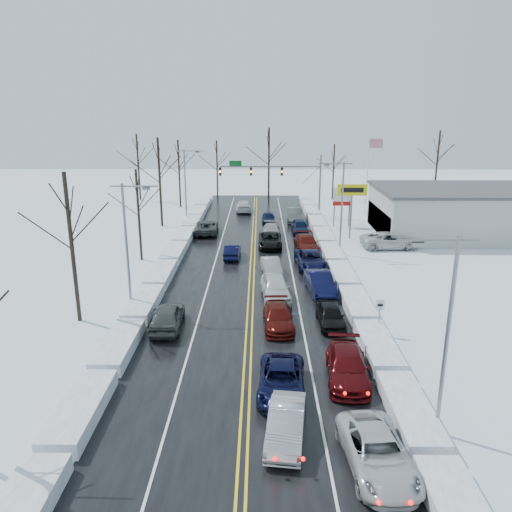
{
  "coord_description": "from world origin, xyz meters",
  "views": [
    {
      "loc": [
        0.68,
        -36.98,
        13.82
      ],
      "look_at": [
        0.37,
        0.95,
        2.5
      ],
      "focal_mm": 35.0,
      "sensor_mm": 36.0,
      "label": 1
    }
  ],
  "objects_px": {
    "traffic_signal_mast": "(281,175)",
    "flagpole": "(369,169)",
    "tires_plus_sign": "(352,194)",
    "oncoming_car_0": "(233,258)",
    "dealership_building": "(468,212)"
  },
  "relations": [
    {
      "from": "traffic_signal_mast",
      "to": "flagpole",
      "type": "relative_size",
      "value": 1.33
    },
    {
      "from": "tires_plus_sign",
      "to": "flagpole",
      "type": "xyz_separation_m",
      "value": [
        4.67,
        14.01,
        0.93
      ]
    },
    {
      "from": "tires_plus_sign",
      "to": "oncoming_car_0",
      "type": "xyz_separation_m",
      "value": [
        -12.44,
        -7.24,
        -4.99
      ]
    },
    {
      "from": "tires_plus_sign",
      "to": "traffic_signal_mast",
      "type": "bearing_deg",
      "value": 120.46
    },
    {
      "from": "traffic_signal_mast",
      "to": "tires_plus_sign",
      "type": "relative_size",
      "value": 2.21
    },
    {
      "from": "tires_plus_sign",
      "to": "dealership_building",
      "type": "distance_m",
      "value": 13.82
    },
    {
      "from": "dealership_building",
      "to": "tires_plus_sign",
      "type": "bearing_deg",
      "value": -171.53
    },
    {
      "from": "tires_plus_sign",
      "to": "oncoming_car_0",
      "type": "distance_m",
      "value": 15.24
    },
    {
      "from": "traffic_signal_mast",
      "to": "oncoming_car_0",
      "type": "distance_m",
      "value": 20.72
    },
    {
      "from": "traffic_signal_mast",
      "to": "tires_plus_sign",
      "type": "xyz_separation_m",
      "value": [
        7.05,
        -12.0,
        -0.49
      ]
    },
    {
      "from": "flagpole",
      "to": "dealership_building",
      "type": "bearing_deg",
      "value": -53.73
    },
    {
      "from": "flagpole",
      "to": "dealership_building",
      "type": "relative_size",
      "value": 0.49
    },
    {
      "from": "flagpole",
      "to": "oncoming_car_0",
      "type": "relative_size",
      "value": 2.48
    },
    {
      "from": "tires_plus_sign",
      "to": "flagpole",
      "type": "distance_m",
      "value": 14.79
    },
    {
      "from": "dealership_building",
      "to": "oncoming_car_0",
      "type": "height_order",
      "value": "dealership_building"
    }
  ]
}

